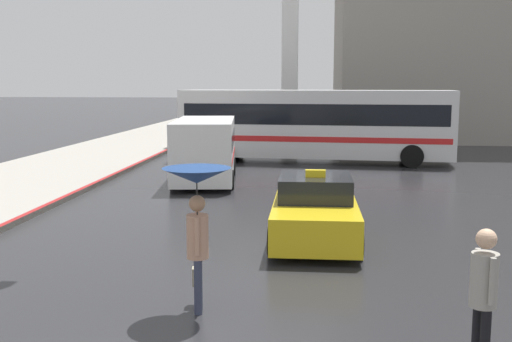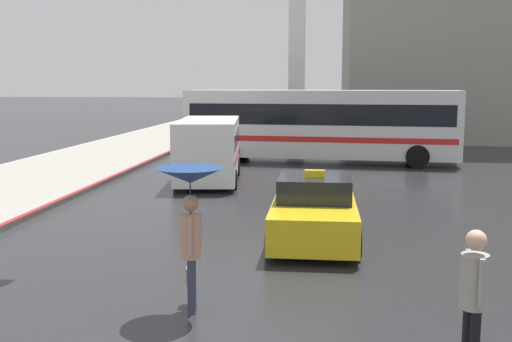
{
  "view_description": "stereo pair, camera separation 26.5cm",
  "coord_description": "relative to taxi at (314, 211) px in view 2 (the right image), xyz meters",
  "views": [
    {
      "loc": [
        1.87,
        -5.33,
        3.45
      ],
      "look_at": [
        0.6,
        8.69,
        1.4
      ],
      "focal_mm": 42.0,
      "sensor_mm": 36.0,
      "label": 1
    },
    {
      "loc": [
        2.13,
        -5.31,
        3.45
      ],
      "look_at": [
        0.6,
        8.69,
        1.4
      ],
      "focal_mm": 42.0,
      "sensor_mm": 36.0,
      "label": 2
    }
  ],
  "objects": [
    {
      "name": "pedestrian_man",
      "position": [
        1.94,
        -6.05,
        0.4
      ],
      "size": [
        0.37,
        0.48,
        1.78
      ],
      "rotation": [
        0.0,
        0.0,
        -1.41
      ],
      "color": "black",
      "rests_on": "ground_plane"
    },
    {
      "name": "ambulance_van",
      "position": [
        -3.84,
        7.8,
        0.57
      ],
      "size": [
        2.55,
        5.35,
        2.21
      ],
      "rotation": [
        0.0,
        0.0,
        3.25
      ],
      "color": "white",
      "rests_on": "ground_plane"
    },
    {
      "name": "city_bus",
      "position": [
        0.08,
        13.68,
        1.11
      ],
      "size": [
        12.08,
        3.64,
        3.18
      ],
      "rotation": [
        0.0,
        0.0,
        -1.67
      ],
      "color": "silver",
      "rests_on": "ground_plane"
    },
    {
      "name": "pedestrian_with_umbrella",
      "position": [
        -1.8,
        -4.42,
        1.1
      ],
      "size": [
        1.03,
        1.03,
        2.22
      ],
      "rotation": [
        0.0,
        0.0,
        1.72
      ],
      "color": "#2D3347",
      "rests_on": "ground_plane"
    },
    {
      "name": "taxi",
      "position": [
        0.0,
        0.0,
        0.0
      ],
      "size": [
        1.91,
        4.02,
        1.59
      ],
      "rotation": [
        0.0,
        0.0,
        3.14
      ],
      "color": "gold",
      "rests_on": "ground_plane"
    }
  ]
}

